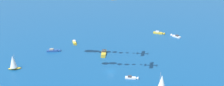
# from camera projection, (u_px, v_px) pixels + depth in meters

# --- Properties ---
(ground_plane) EXTENTS (2000.00, 2000.00, 0.00)m
(ground_plane) POSITION_uv_depth(u_px,v_px,m) (111.00, 71.00, 132.86)
(ground_plane) COLOR navy
(motorboat_far_port) EXTENTS (2.46, 6.54, 1.85)m
(motorboat_far_port) POSITION_uv_depth(u_px,v_px,m) (132.00, 78.00, 125.34)
(motorboat_far_port) COLOR white
(motorboat_far_port) RESTS_ON ground_plane
(motorboat_far_stbd) EXTENTS (7.75, 5.62, 2.26)m
(motorboat_far_stbd) POSITION_uv_depth(u_px,v_px,m) (75.00, 43.00, 171.07)
(motorboat_far_stbd) COLOR gold
(motorboat_far_stbd) RESTS_ON ground_plane
(sailboat_ahead) EXTENTS (4.84, 6.81, 8.57)m
(sailboat_ahead) POSITION_uv_depth(u_px,v_px,m) (13.00, 62.00, 133.86)
(sailboat_ahead) COLOR gold
(sailboat_ahead) RESTS_ON ground_plane
(motorboat_mid_cluster) EXTENTS (6.11, 7.57, 2.27)m
(motorboat_mid_cluster) POSITION_uv_depth(u_px,v_px,m) (175.00, 36.00, 183.77)
(motorboat_mid_cluster) COLOR white
(motorboat_mid_cluster) RESTS_ON ground_plane
(motorboat_outer_ring_a) EXTENTS (4.86, 8.31, 2.35)m
(motorboat_outer_ring_a) POSITION_uv_depth(u_px,v_px,m) (54.00, 50.00, 158.22)
(motorboat_outer_ring_a) COLOR #23478C
(motorboat_outer_ring_a) RESTS_ON ground_plane
(motorboat_outer_ring_c) EXTENTS (3.42, 8.68, 2.45)m
(motorboat_outer_ring_c) POSITION_uv_depth(u_px,v_px,m) (159.00, 33.00, 190.35)
(motorboat_outer_ring_c) COLOR gold
(motorboat_outer_ring_c) RESTS_ON ground_plane
(motorboat_outer_ring_e) EXTENTS (10.36, 4.53, 2.92)m
(motorboat_outer_ring_e) POSITION_uv_depth(u_px,v_px,m) (104.00, 54.00, 153.01)
(motorboat_outer_ring_e) COLOR gold
(motorboat_outer_ring_e) RESTS_ON ground_plane
(sailboat_outer_ring_f) EXTENTS (5.68, 7.59, 9.67)m
(sailboat_outer_ring_f) POSITION_uv_depth(u_px,v_px,m) (162.00, 84.00, 111.78)
(sailboat_outer_ring_f) COLOR #B21E1E
(sailboat_outer_ring_f) RESTS_ON ground_plane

